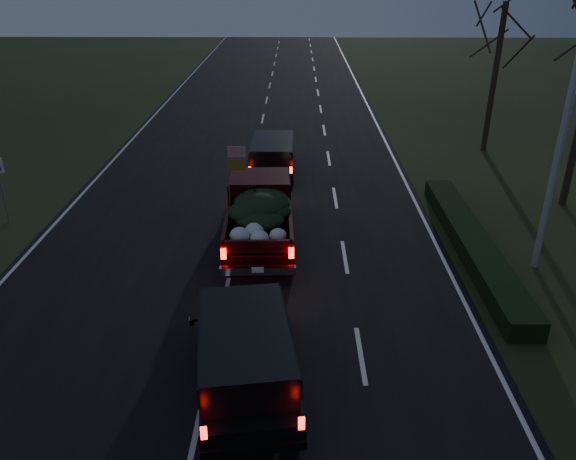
# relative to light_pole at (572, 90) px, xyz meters

# --- Properties ---
(ground) EXTENTS (120.00, 120.00, 0.00)m
(ground) POSITION_rel_light_pole_xyz_m (-9.50, -2.00, -5.48)
(ground) COLOR black
(ground) RESTS_ON ground
(road_asphalt) EXTENTS (14.00, 120.00, 0.02)m
(road_asphalt) POSITION_rel_light_pole_xyz_m (-9.50, -2.00, -5.47)
(road_asphalt) COLOR black
(road_asphalt) RESTS_ON ground
(hedge_row) EXTENTS (1.00, 10.00, 0.60)m
(hedge_row) POSITION_rel_light_pole_xyz_m (-1.70, 1.00, -5.18)
(hedge_row) COLOR black
(hedge_row) RESTS_ON ground
(light_pole) EXTENTS (0.50, 0.90, 9.16)m
(light_pole) POSITION_rel_light_pole_xyz_m (0.00, 0.00, 0.00)
(light_pole) COLOR silver
(light_pole) RESTS_ON ground
(bare_tree_far) EXTENTS (3.60, 3.60, 7.00)m
(bare_tree_far) POSITION_rel_light_pole_xyz_m (2.00, 12.00, -0.25)
(bare_tree_far) COLOR black
(bare_tree_far) RESTS_ON ground
(pickup_truck) EXTENTS (2.39, 5.74, 2.97)m
(pickup_truck) POSITION_rel_light_pole_xyz_m (-8.71, 1.75, -4.37)
(pickup_truck) COLOR #350707
(pickup_truck) RESTS_ON ground
(lead_suv) EXTENTS (1.91, 4.51, 1.29)m
(lead_suv) POSITION_rel_light_pole_xyz_m (-8.51, 8.32, -4.51)
(lead_suv) COLOR black
(lead_suv) RESTS_ON ground
(rear_suv) EXTENTS (2.67, 4.99, 1.37)m
(rear_suv) POSITION_rel_light_pole_xyz_m (-8.58, -5.66, -4.45)
(rear_suv) COLOR black
(rear_suv) RESTS_ON ground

